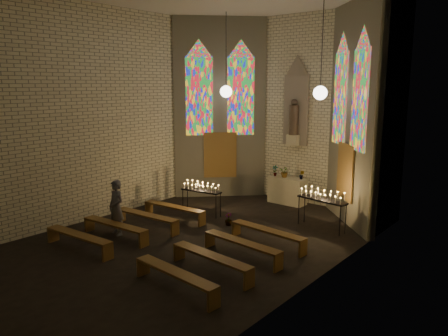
{
  "coord_description": "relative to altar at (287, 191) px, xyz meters",
  "views": [
    {
      "loc": [
        8.36,
        -8.49,
        4.48
      ],
      "look_at": [
        0.13,
        1.51,
        1.98
      ],
      "focal_mm": 35.0,
      "sensor_mm": 36.0,
      "label": 1
    }
  ],
  "objects": [
    {
      "name": "floor",
      "position": [
        0.0,
        -5.45,
        -0.5
      ],
      "size": [
        12.0,
        12.0,
        0.0
      ],
      "primitive_type": "plane",
      "color": "black",
      "rests_on": "ground"
    },
    {
      "name": "room",
      "position": [
        -0.0,
        -2.08,
        3.22
      ],
      "size": [
        8.22,
        12.43,
        7.0
      ],
      "color": "beige",
      "rests_on": "ground"
    },
    {
      "name": "altar",
      "position": [
        0.0,
        0.0,
        0.0
      ],
      "size": [
        1.4,
        0.6,
        1.0
      ],
      "primitive_type": "cube",
      "color": "beige",
      "rests_on": "ground"
    },
    {
      "name": "flower_vase_left",
      "position": [
        -0.55,
        -0.03,
        0.71
      ],
      "size": [
        0.24,
        0.18,
        0.41
      ],
      "primitive_type": "imported",
      "rotation": [
        0.0,
        0.0,
        0.16
      ],
      "color": "#4C723F",
      "rests_on": "altar"
    },
    {
      "name": "flower_vase_center",
      "position": [
        -0.11,
        -0.03,
        0.72
      ],
      "size": [
        0.43,
        0.38,
        0.43
      ],
      "primitive_type": "imported",
      "rotation": [
        0.0,
        0.0,
        -0.12
      ],
      "color": "#4C723F",
      "rests_on": "altar"
    },
    {
      "name": "flower_vase_right",
      "position": [
        0.55,
        0.08,
        0.67
      ],
      "size": [
        0.21,
        0.18,
        0.33
      ],
      "primitive_type": "imported",
      "rotation": [
        0.0,
        0.0,
        0.19
      ],
      "color": "#4C723F",
      "rests_on": "altar"
    },
    {
      "name": "aisle_flower_pot",
      "position": [
        -0.07,
        -3.47,
        -0.3
      ],
      "size": [
        0.24,
        0.24,
        0.41
      ],
      "primitive_type": "imported",
      "rotation": [
        0.0,
        0.0,
        0.03
      ],
      "color": "#4C723F",
      "rests_on": "ground"
    },
    {
      "name": "votive_stand_left",
      "position": [
        -1.53,
        -3.15,
        0.43
      ],
      "size": [
        1.52,
        0.55,
        1.09
      ],
      "rotation": [
        0.0,
        0.0,
        0.13
      ],
      "color": "black",
      "rests_on": "ground"
    },
    {
      "name": "votive_stand_right",
      "position": [
        2.39,
        -1.89,
        0.53
      ],
      "size": [
        1.67,
        0.61,
        1.2
      ],
      "rotation": [
        0.0,
        0.0,
        -0.14
      ],
      "color": "black",
      "rests_on": "ground"
    },
    {
      "name": "pew_left_0",
      "position": [
        -1.88,
        -4.13,
        -0.12
      ],
      "size": [
        2.44,
        0.51,
        0.47
      ],
      "rotation": [
        0.0,
        0.0,
        0.07
      ],
      "color": "brown",
      "rests_on": "ground"
    },
    {
      "name": "pew_right_0",
      "position": [
        1.88,
        -4.13,
        -0.12
      ],
      "size": [
        2.44,
        0.51,
        0.47
      ],
      "rotation": [
        0.0,
        0.0,
        -0.07
      ],
      "color": "brown",
      "rests_on": "ground"
    },
    {
      "name": "pew_left_1",
      "position": [
        -1.88,
        -5.33,
        -0.12
      ],
      "size": [
        2.44,
        0.51,
        0.47
      ],
      "rotation": [
        0.0,
        0.0,
        0.07
      ],
      "color": "brown",
      "rests_on": "ground"
    },
    {
      "name": "pew_right_1",
      "position": [
        1.88,
        -5.33,
        -0.12
      ],
      "size": [
        2.44,
        0.51,
        0.47
      ],
      "rotation": [
        0.0,
        0.0,
        -0.07
      ],
      "color": "brown",
      "rests_on": "ground"
    },
    {
      "name": "pew_left_2",
      "position": [
        -1.88,
        -6.53,
        -0.12
      ],
      "size": [
        2.44,
        0.51,
        0.47
      ],
      "rotation": [
        0.0,
        0.0,
        0.07
      ],
      "color": "brown",
      "rests_on": "ground"
    },
    {
      "name": "pew_right_2",
      "position": [
        1.88,
        -6.53,
        -0.12
      ],
      "size": [
        2.44,
        0.51,
        0.47
      ],
      "rotation": [
        0.0,
        0.0,
        -0.07
      ],
      "color": "brown",
      "rests_on": "ground"
    },
    {
      "name": "pew_left_3",
      "position": [
        -1.88,
        -7.73,
        -0.12
      ],
      "size": [
        2.44,
        0.51,
        0.47
      ],
      "rotation": [
        0.0,
        0.0,
        0.07
      ],
      "color": "brown",
      "rests_on": "ground"
    },
    {
      "name": "pew_right_3",
      "position": [
        1.88,
        -7.73,
        -0.12
      ],
      "size": [
        2.44,
        0.51,
        0.47
      ],
      "rotation": [
        0.0,
        0.0,
        -0.07
      ],
      "color": "brown",
      "rests_on": "ground"
    },
    {
      "name": "visitor",
      "position": [
        -2.13,
        -6.27,
        0.34
      ],
      "size": [
        0.65,
        0.47,
        1.68
      ],
      "primitive_type": "imported",
      "rotation": [
        0.0,
        0.0,
        -0.11
      ],
      "color": "#555660",
      "rests_on": "ground"
    }
  ]
}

